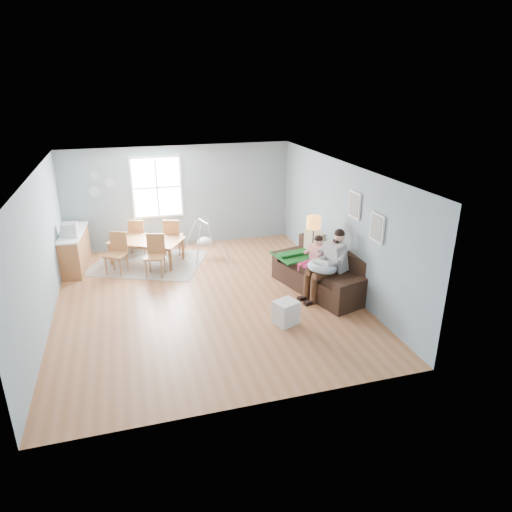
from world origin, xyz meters
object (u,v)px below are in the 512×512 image
object	(u,v)px
chair_nw	(138,234)
storage_cube	(286,313)
sofa	(323,276)
chair_sw	(117,250)
chair_se	(155,252)
monitor	(70,230)
father	(329,262)
toddler	(314,253)
counter	(75,250)
baby_swing	(205,241)
chair_ne	(173,234)
floor_lamp	(314,228)
dining_table	(147,252)

from	to	relation	value
chair_nw	storage_cube	bearing A→B (deg)	-61.98
sofa	chair_sw	distance (m)	4.79
chair_se	monitor	world-z (taller)	monitor
chair_se	monitor	size ratio (longest dim) A/B	2.72
father	monitor	xyz separation A→B (m)	(-5.18, 2.81, 0.30)
toddler	counter	world-z (taller)	toddler
monitor	baby_swing	bearing A→B (deg)	3.04
toddler	chair_sw	world-z (taller)	toddler
chair_ne	floor_lamp	bearing A→B (deg)	-42.99
toddler	chair_se	xyz separation A→B (m)	(-3.25, 1.66, -0.23)
chair_ne	father	bearing A→B (deg)	-50.22
dining_table	counter	size ratio (longest dim) A/B	1.02
father	chair_nw	size ratio (longest dim) A/B	1.57
floor_lamp	chair_sw	xyz separation A→B (m)	(-4.16, 1.79, -0.72)
sofa	toddler	bearing A→B (deg)	126.97
monitor	chair_ne	bearing A→B (deg)	13.35
toddler	floor_lamp	distance (m)	0.55
counter	chair_nw	bearing A→B (deg)	22.90
sofa	monitor	bearing A→B (deg)	154.81
dining_table	chair_sw	bearing A→B (deg)	-119.92
sofa	chair_nw	world-z (taller)	chair_nw
baby_swing	monitor	bearing A→B (deg)	-176.96
chair_ne	counter	distance (m)	2.37
chair_ne	counter	world-z (taller)	chair_ne
monitor	toddler	bearing A→B (deg)	-24.06
floor_lamp	chair_ne	size ratio (longest dim) A/B	1.58
chair_ne	baby_swing	xyz separation A→B (m)	(0.76, -0.40, -0.13)
floor_lamp	chair_sw	size ratio (longest dim) A/B	1.58
toddler	storage_cube	bearing A→B (deg)	-129.62
chair_nw	sofa	bearing A→B (deg)	-42.53
chair_sw	floor_lamp	bearing A→B (deg)	-23.26
baby_swing	chair_nw	bearing A→B (deg)	154.19
floor_lamp	chair_ne	world-z (taller)	floor_lamp
toddler	father	bearing A→B (deg)	-80.04
floor_lamp	monitor	distance (m)	5.54
chair_se	baby_swing	size ratio (longest dim) A/B	0.84
toddler	chair_se	world-z (taller)	toddler
counter	floor_lamp	bearing A→B (deg)	-24.51
storage_cube	baby_swing	xyz separation A→B (m)	(-0.82, 3.80, 0.20)
floor_lamp	chair_sw	distance (m)	4.59
floor_lamp	chair_se	distance (m)	3.67
toddler	counter	size ratio (longest dim) A/B	0.56
dining_table	monitor	distance (m)	1.85
chair_sw	chair_ne	world-z (taller)	chair_sw
chair_nw	counter	xyz separation A→B (m)	(-1.50, -0.63, -0.06)
father	chair_sw	xyz separation A→B (m)	(-4.19, 2.57, -0.22)
sofa	monitor	xyz separation A→B (m)	(-5.23, 2.46, 0.76)
dining_table	chair_ne	bearing A→B (deg)	59.49
monitor	baby_swing	xyz separation A→B (m)	(3.13, 0.17, -0.65)
sofa	chair_sw	xyz separation A→B (m)	(-4.24, 2.22, 0.24)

